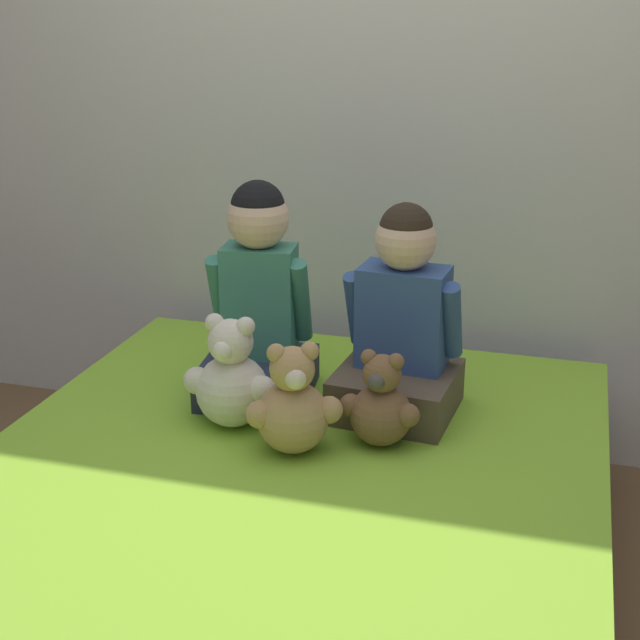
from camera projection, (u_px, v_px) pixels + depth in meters
name	position (u px, v px, depth m)	size (l,w,h in m)	color
ground_plane	(281.00, 611.00, 2.42)	(14.00, 14.00, 0.00)	brown
wall_behind_bed	(382.00, 97.00, 3.01)	(8.00, 0.06, 2.50)	silver
bed	(280.00, 544.00, 2.35)	(1.64, 1.96, 0.43)	#997F60
child_on_left	(259.00, 303.00, 2.65)	(0.36, 0.37, 0.65)	#282D47
child_on_right	(401.00, 328.00, 2.54)	(0.36, 0.35, 0.61)	brown
teddy_bear_held_by_left_child	(232.00, 380.00, 2.48)	(0.27, 0.21, 0.33)	silver
teddy_bear_held_by_right_child	(381.00, 406.00, 2.38)	(0.22, 0.17, 0.27)	brown
teddy_bear_between_children	(294.00, 407.00, 2.34)	(0.24, 0.19, 0.31)	tan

